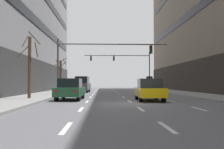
{
  "coord_description": "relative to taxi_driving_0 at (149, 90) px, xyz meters",
  "views": [
    {
      "loc": [
        -1.96,
        -15.34,
        1.35
      ],
      "look_at": [
        -0.87,
        11.38,
        2.24
      ],
      "focal_mm": 38.93,
      "sensor_mm": 36.0,
      "label": 1
    }
  ],
  "objects": [
    {
      "name": "ground_plane",
      "position": [
        -1.54,
        -2.6,
        -0.81
      ],
      "size": [
        120.0,
        120.0,
        0.0
      ],
      "primitive_type": "plane",
      "color": "slate"
    },
    {
      "name": "sidewalk_left",
      "position": [
        -9.55,
        -2.6,
        -0.74
      ],
      "size": [
        3.92,
        80.0,
        0.14
      ],
      "primitive_type": "cube",
      "color": "gray",
      "rests_on": "ground"
    },
    {
      "name": "lane_stripe_l1_s2",
      "position": [
        -4.57,
        -10.6,
        -0.8
      ],
      "size": [
        0.16,
        2.0,
        0.01
      ],
      "primitive_type": "cube",
      "color": "silver",
      "rests_on": "ground"
    },
    {
      "name": "lane_stripe_l1_s3",
      "position": [
        -4.57,
        -5.6,
        -0.8
      ],
      "size": [
        0.16,
        2.0,
        0.01
      ],
      "primitive_type": "cube",
      "color": "silver",
      "rests_on": "ground"
    },
    {
      "name": "lane_stripe_l1_s4",
      "position": [
        -4.57,
        -0.6,
        -0.8
      ],
      "size": [
        0.16,
        2.0,
        0.01
      ],
      "primitive_type": "cube",
      "color": "silver",
      "rests_on": "ground"
    },
    {
      "name": "lane_stripe_l1_s5",
      "position": [
        -4.57,
        4.4,
        -0.8
      ],
      "size": [
        0.16,
        2.0,
        0.01
      ],
      "primitive_type": "cube",
      "color": "silver",
      "rests_on": "ground"
    },
    {
      "name": "lane_stripe_l1_s6",
      "position": [
        -4.57,
        9.4,
        -0.8
      ],
      "size": [
        0.16,
        2.0,
        0.01
      ],
      "primitive_type": "cube",
      "color": "silver",
      "rests_on": "ground"
    },
    {
      "name": "lane_stripe_l1_s7",
      "position": [
        -4.57,
        14.4,
        -0.8
      ],
      "size": [
        0.16,
        2.0,
        0.01
      ],
      "primitive_type": "cube",
      "color": "silver",
      "rests_on": "ground"
    },
    {
      "name": "lane_stripe_l1_s8",
      "position": [
        -4.57,
        19.4,
        -0.8
      ],
      "size": [
        0.16,
        2.0,
        0.01
      ],
      "primitive_type": "cube",
      "color": "silver",
      "rests_on": "ground"
    },
    {
      "name": "lane_stripe_l1_s9",
      "position": [
        -4.57,
        24.4,
        -0.8
      ],
      "size": [
        0.16,
        2.0,
        0.01
      ],
      "primitive_type": "cube",
      "color": "silver",
      "rests_on": "ground"
    },
    {
      "name": "lane_stripe_l1_s10",
      "position": [
        -4.57,
        29.4,
        -0.8
      ],
      "size": [
        0.16,
        2.0,
        0.01
      ],
      "primitive_type": "cube",
      "color": "silver",
      "rests_on": "ground"
    },
    {
      "name": "lane_stripe_l2_s2",
      "position": [
        -1.54,
        -10.6,
        -0.8
      ],
      "size": [
        0.16,
        2.0,
        0.01
      ],
      "primitive_type": "cube",
      "color": "silver",
      "rests_on": "ground"
    },
    {
      "name": "lane_stripe_l2_s3",
      "position": [
        -1.54,
        -5.6,
        -0.8
      ],
      "size": [
        0.16,
        2.0,
        0.01
      ],
      "primitive_type": "cube",
      "color": "silver",
      "rests_on": "ground"
    },
    {
      "name": "lane_stripe_l2_s4",
      "position": [
        -1.54,
        -0.6,
        -0.8
      ],
      "size": [
        0.16,
        2.0,
        0.01
      ],
      "primitive_type": "cube",
      "color": "silver",
      "rests_on": "ground"
    },
    {
      "name": "lane_stripe_l2_s5",
      "position": [
        -1.54,
        4.4,
        -0.8
      ],
      "size": [
        0.16,
        2.0,
        0.01
      ],
      "primitive_type": "cube",
      "color": "silver",
      "rests_on": "ground"
    },
    {
      "name": "lane_stripe_l2_s6",
      "position": [
        -1.54,
        9.4,
        -0.8
      ],
      "size": [
        0.16,
        2.0,
        0.01
      ],
      "primitive_type": "cube",
      "color": "silver",
      "rests_on": "ground"
    },
    {
      "name": "lane_stripe_l2_s7",
      "position": [
        -1.54,
        14.4,
        -0.8
      ],
      "size": [
        0.16,
        2.0,
        0.01
      ],
      "primitive_type": "cube",
      "color": "silver",
      "rests_on": "ground"
    },
    {
      "name": "lane_stripe_l2_s8",
      "position": [
        -1.54,
        19.4,
        -0.8
      ],
      "size": [
        0.16,
        2.0,
        0.01
      ],
      "primitive_type": "cube",
      "color": "silver",
      "rests_on": "ground"
    },
    {
      "name": "lane_stripe_l2_s9",
      "position": [
        -1.54,
        24.4,
        -0.8
      ],
      "size": [
        0.16,
        2.0,
        0.01
      ],
      "primitive_type": "cube",
      "color": "silver",
      "rests_on": "ground"
    },
    {
      "name": "lane_stripe_l2_s10",
      "position": [
        -1.54,
        29.4,
        -0.8
      ],
      "size": [
        0.16,
        2.0,
        0.01
      ],
      "primitive_type": "cube",
      "color": "silver",
      "rests_on": "ground"
    },
    {
      "name": "lane_stripe_l3_s3",
      "position": [
        1.48,
        -5.6,
        -0.8
      ],
      "size": [
        0.16,
        2.0,
        0.01
      ],
      "primitive_type": "cube",
      "color": "silver",
      "rests_on": "ground"
    },
    {
      "name": "lane_stripe_l3_s4",
      "position": [
        1.48,
        -0.6,
        -0.8
      ],
      "size": [
        0.16,
        2.0,
        0.01
      ],
      "primitive_type": "cube",
      "color": "silver",
      "rests_on": "ground"
    },
    {
      "name": "lane_stripe_l3_s5",
      "position": [
        1.48,
        4.4,
        -0.8
      ],
      "size": [
        0.16,
        2.0,
        0.01
      ],
      "primitive_type": "cube",
      "color": "silver",
      "rests_on": "ground"
    },
    {
      "name": "lane_stripe_l3_s6",
      "position": [
        1.48,
        9.4,
        -0.8
      ],
      "size": [
        0.16,
        2.0,
        0.01
      ],
      "primitive_type": "cube",
      "color": "silver",
      "rests_on": "ground"
    },
    {
      "name": "lane_stripe_l3_s7",
      "position": [
        1.48,
        14.4,
        -0.8
      ],
      "size": [
        0.16,
        2.0,
        0.01
      ],
      "primitive_type": "cube",
      "color": "silver",
      "rests_on": "ground"
    },
    {
      "name": "lane_stripe_l3_s8",
      "position": [
        1.48,
        19.4,
        -0.8
      ],
      "size": [
        0.16,
        2.0,
        0.01
      ],
      "primitive_type": "cube",
      "color": "silver",
      "rests_on": "ground"
    },
    {
      "name": "lane_stripe_l3_s9",
      "position": [
        1.48,
        24.4,
        -0.8
      ],
      "size": [
        0.16,
        2.0,
        0.01
      ],
      "primitive_type": "cube",
      "color": "silver",
      "rests_on": "ground"
    },
    {
      "name": "lane_stripe_l3_s10",
      "position": [
        1.48,
        29.4,
        -0.8
      ],
      "size": [
        0.16,
        2.0,
        0.01
      ],
      "primitive_type": "cube",
      "color": "silver",
      "rests_on": "ground"
    },
    {
      "name": "taxi_driving_0",
      "position": [
        0.0,
        0.0,
        0.0
      ],
      "size": [
        1.96,
        4.41,
        1.81
      ],
      "color": "black",
      "rests_on": "ground"
    },
    {
      "name": "car_driving_1",
      "position": [
        -6.22,
        15.53,
        0.28
      ],
      "size": [
        2.1,
        4.58,
        2.17
      ],
      "color": "black",
      "rests_on": "ground"
    },
    {
      "name": "car_driving_2",
      "position": [
        -5.96,
        1.04,
        0.01
      ],
      "size": [
        2.0,
        4.48,
        1.66
      ],
      "color": "black",
      "rests_on": "ground"
    },
    {
      "name": "traffic_signal_0",
      "position": [
        -4.18,
        6.7,
        3.35
      ],
      "size": [
        11.26,
        0.35,
        5.6
      ],
      "color": "#4C4C51",
      "rests_on": "sidewalk_left"
    },
    {
      "name": "traffic_signal_1",
      "position": [
        0.8,
        24.75,
        4.09
      ],
      "size": [
        11.62,
        0.35,
        6.65
      ],
      "color": "#4C4C51",
      "rests_on": "sidewalk_right"
    },
    {
      "name": "street_tree_0",
      "position": [
        -9.15,
        15.31,
        1.56
      ],
      "size": [
        1.84,
        1.73,
        4.74
      ],
      "color": "#4C3823",
      "rests_on": "sidewalk_left"
    },
    {
      "name": "street_tree_1",
      "position": [
        -9.16,
        1.16,
        1.88
      ],
      "size": [
        1.71,
        1.71,
        5.08
      ],
      "color": "#4C3823",
      "rests_on": "sidewalk_left"
    }
  ]
}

